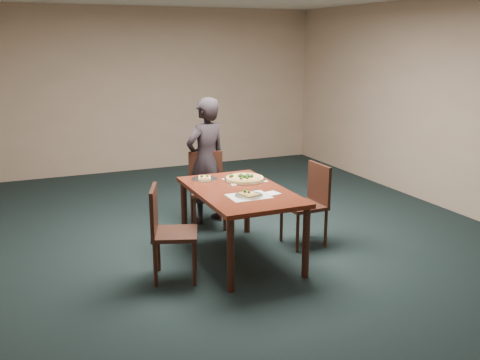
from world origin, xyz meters
name	(u,v)px	position (x,y,z in m)	size (l,w,h in m)	color
ground	(247,241)	(0.00, 0.00, 0.00)	(8.00, 8.00, 0.00)	black
room_shell	(248,88)	(0.00, 0.00, 1.74)	(8.00, 8.00, 8.00)	tan
dining_table	(240,198)	(-0.27, -0.41, 0.66)	(0.90, 1.50, 0.75)	#4E1A0F
chair_far	(207,185)	(-0.22, 0.73, 0.52)	(0.51, 0.51, 0.91)	black
chair_left	(166,228)	(-1.11, -0.59, 0.52)	(0.54, 0.54, 0.91)	black
chair_right	(310,199)	(0.62, -0.32, 0.52)	(0.43, 0.43, 0.91)	black
diner	(206,161)	(-0.18, 0.86, 0.79)	(0.57, 0.38, 1.57)	black
placemat_main	(245,180)	(-0.07, -0.08, 0.75)	(0.42, 0.32, 0.00)	white
placemat_near	(249,196)	(-0.29, -0.67, 0.75)	(0.40, 0.30, 0.00)	white
pizza_pan	(245,178)	(-0.07, -0.08, 0.77)	(0.45, 0.45, 0.07)	silver
slice_plate_near	(249,195)	(-0.29, -0.67, 0.76)	(0.28, 0.28, 0.06)	silver
slice_plate_far	(205,178)	(-0.47, 0.12, 0.76)	(0.28, 0.28, 0.06)	silver
napkin	(272,193)	(-0.04, -0.68, 0.75)	(0.14, 0.14, 0.01)	white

